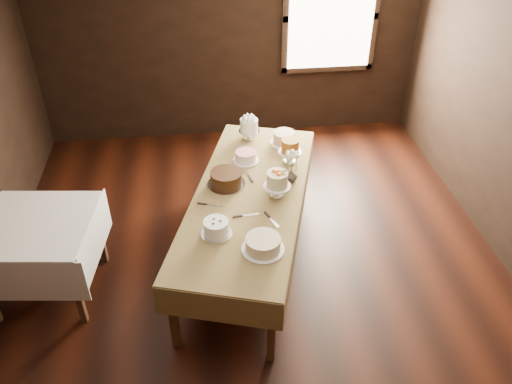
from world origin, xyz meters
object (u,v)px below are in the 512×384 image
at_px(cake_meringue, 249,130).
at_px(cake_swirl, 216,228).
at_px(cake_cream, 263,244).
at_px(flower_vase, 291,176).
at_px(cake_caramel, 290,152).
at_px(cake_flowers, 277,185).
at_px(cake_server_c, 247,173).
at_px(display_table, 249,199).
at_px(cake_chocolate, 226,179).
at_px(cake_server_e, 215,205).
at_px(cake_server_d, 283,179).
at_px(cake_server_a, 251,215).
at_px(cake_speckled, 284,138).
at_px(cake_lattice, 246,157).
at_px(side_table, 37,232).
at_px(cake_server_b, 274,222).

distance_m(cake_meringue, cake_swirl, 1.64).
xyz_separation_m(cake_cream, flower_vase, (0.40, 0.95, 0.00)).
bearing_deg(flower_vase, cake_caramel, 82.71).
bearing_deg(cake_flowers, cake_server_c, 121.44).
bearing_deg(cake_server_c, display_table, 161.75).
distance_m(cake_chocolate, cake_server_e, 0.35).
xyz_separation_m(cake_chocolate, flower_vase, (0.63, -0.01, -0.01)).
xyz_separation_m(cake_flowers, flower_vase, (0.17, 0.22, -0.05)).
bearing_deg(cake_server_d, cake_cream, -149.34).
bearing_deg(cake_swirl, cake_server_d, 46.76).
bearing_deg(cake_cream, cake_server_c, 90.56).
bearing_deg(cake_caramel, cake_server_e, -141.15).
xyz_separation_m(cake_caramel, flower_vase, (-0.04, -0.34, -0.05)).
relative_size(cake_cream, cake_server_e, 1.49).
distance_m(cake_caramel, cake_server_a, 0.97).
relative_size(cake_server_d, cake_server_e, 1.00).
bearing_deg(cake_cream, display_table, 92.37).
distance_m(cake_server_d, cake_server_e, 0.78).
height_order(cake_speckled, cake_chocolate, cake_chocolate).
distance_m(cake_meringue, cake_cream, 1.82).
relative_size(cake_lattice, flower_vase, 2.43).
bearing_deg(cake_server_d, cake_speckled, 39.73).
height_order(cake_lattice, flower_vase, flower_vase).
bearing_deg(cake_meringue, cake_caramel, -55.44).
bearing_deg(cake_swirl, side_table, 168.70).
xyz_separation_m(side_table, cake_server_c, (1.93, 0.57, 0.08)).
relative_size(side_table, cake_speckled, 3.43).
height_order(display_table, cake_server_b, cake_server_b).
relative_size(cake_lattice, cake_server_c, 1.27).
distance_m(cake_meringue, cake_server_d, 0.87).
relative_size(cake_cream, cake_server_c, 1.49).
xyz_separation_m(cake_swirl, cake_server_a, (0.32, 0.22, -0.06)).
xyz_separation_m(cake_lattice, cake_server_c, (-0.01, -0.23, -0.04)).
xyz_separation_m(cake_speckled, cake_chocolate, (-0.68, -0.70, 0.00)).
height_order(cake_meringue, cake_caramel, cake_caramel).
xyz_separation_m(display_table, cake_caramel, (0.48, 0.51, 0.18)).
bearing_deg(cake_server_b, cake_caramel, 140.04).
relative_size(display_table, side_table, 2.58).
bearing_deg(cake_server_c, cake_server_d, -125.68).
bearing_deg(cake_flowers, cake_server_e, -171.10).
relative_size(display_table, cake_meringue, 11.17).
bearing_deg(cake_server_a, cake_flowers, 39.13).
height_order(cake_flowers, cake_server_a, cake_flowers).
height_order(cake_flowers, cake_server_d, cake_flowers).
height_order(cake_meringue, flower_vase, cake_meringue).
bearing_deg(cake_server_c, side_table, 91.77).
bearing_deg(cake_chocolate, cake_server_a, -69.92).
distance_m(display_table, cake_server_d, 0.43).
relative_size(cake_flowers, cake_server_d, 1.10).
xyz_separation_m(cake_swirl, cake_server_d, (0.70, 0.75, -0.06)).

